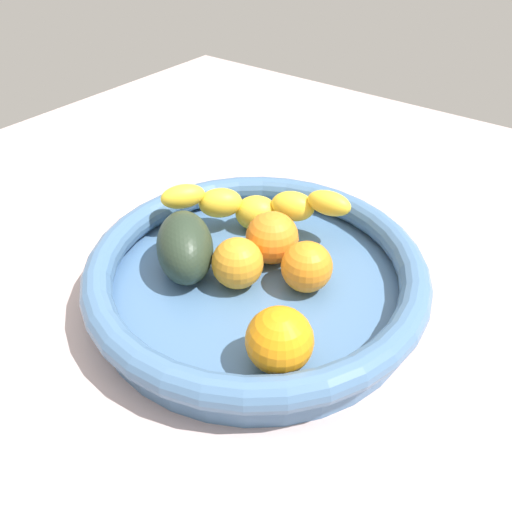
# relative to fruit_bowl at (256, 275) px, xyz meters

# --- Properties ---
(kitchen_counter) EXTENTS (1.20, 1.20, 0.03)m
(kitchen_counter) POSITION_rel_fruit_bowl_xyz_m (0.00, 0.00, -0.04)
(kitchen_counter) COLOR #B7A19F
(kitchen_counter) RESTS_ON ground
(fruit_bowl) EXTENTS (0.35, 0.35, 0.05)m
(fruit_bowl) POSITION_rel_fruit_bowl_xyz_m (0.00, 0.00, 0.00)
(fruit_bowl) COLOR #476D99
(fruit_bowl) RESTS_ON kitchen_counter
(banana_draped_left) EXTENTS (0.13, 0.19, 0.06)m
(banana_draped_left) POSITION_rel_fruit_bowl_xyz_m (0.07, 0.05, 0.03)
(banana_draped_left) COLOR yellow
(banana_draped_left) RESTS_ON fruit_bowl
(orange_front) EXTENTS (0.05, 0.05, 0.05)m
(orange_front) POSITION_rel_fruit_bowl_xyz_m (0.02, -0.05, 0.02)
(orange_front) COLOR orange
(orange_front) RESTS_ON fruit_bowl
(orange_mid_left) EXTENTS (0.05, 0.05, 0.05)m
(orange_mid_left) POSITION_rel_fruit_bowl_xyz_m (-0.02, 0.01, 0.02)
(orange_mid_left) COLOR orange
(orange_mid_left) RESTS_ON fruit_bowl
(orange_mid_right) EXTENTS (0.06, 0.06, 0.06)m
(orange_mid_right) POSITION_rel_fruit_bowl_xyz_m (0.04, 0.01, 0.02)
(orange_mid_right) COLOR orange
(orange_mid_right) RESTS_ON fruit_bowl
(orange_rear) EXTENTS (0.06, 0.06, 0.06)m
(orange_rear) POSITION_rel_fruit_bowl_xyz_m (-0.08, -0.08, 0.02)
(orange_rear) COLOR orange
(orange_rear) RESTS_ON fruit_bowl
(avocado_dark) EXTENTS (0.11, 0.11, 0.06)m
(avocado_dark) POSITION_rel_fruit_bowl_xyz_m (-0.03, 0.07, 0.02)
(avocado_dark) COLOR #293828
(avocado_dark) RESTS_ON fruit_bowl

